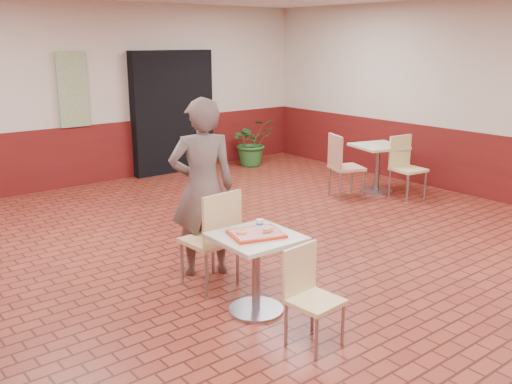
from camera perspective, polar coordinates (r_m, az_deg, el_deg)
room_shell at (r=5.92m, az=5.95°, el=6.30°), size 8.01×10.01×3.01m
wainscot_band at (r=6.15m, az=5.70°, el=-2.95°), size 8.00×10.00×1.00m
corridor_doorway at (r=10.56m, az=-8.31°, el=7.89°), size 1.60×0.22×2.20m
promo_poster at (r=9.78m, az=-17.84°, el=9.71°), size 0.50×0.03×1.20m
main_table at (r=5.09m, az=0.02°, el=-6.88°), size 0.69×0.69×0.73m
chair_main_front at (r=4.63m, az=5.29°, el=-9.81°), size 0.40×0.40×0.81m
chair_main_back at (r=5.57m, az=-4.17°, el=-4.26°), size 0.49×0.49×0.99m
customer at (r=5.83m, az=-5.36°, el=0.40°), size 0.80×0.68×1.85m
serving_tray at (r=5.00m, az=0.02°, el=-4.21°), size 0.45×0.35×0.03m
ring_donut at (r=4.97m, az=-1.46°, el=-3.98°), size 0.10×0.10×0.03m
long_john_donut at (r=5.00m, az=1.20°, el=-3.85°), size 0.14×0.08×0.04m
paper_cup at (r=5.09m, az=0.36°, el=-3.19°), size 0.07×0.07×0.08m
second_table at (r=9.33m, az=12.09°, el=3.12°), size 0.72×0.72×0.76m
chair_second_left at (r=8.86m, az=8.60°, el=2.91°), size 0.59×0.59×0.99m
chair_second_front at (r=9.11m, az=14.66°, el=2.78°), size 0.49×0.49×0.95m
potted_plant at (r=11.08m, az=-0.41°, el=5.02°), size 0.94×0.85×0.92m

